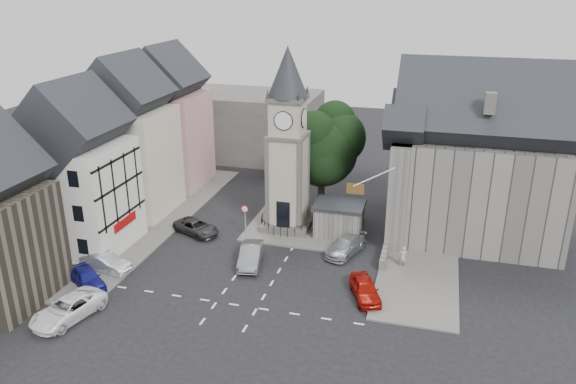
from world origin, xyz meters
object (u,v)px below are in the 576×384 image
(stone_shelter, at_px, (339,220))
(pedestrian, at_px, (403,257))
(clock_tower, at_px, (288,142))
(car_west_blue, at_px, (87,278))
(car_east_red, at_px, (365,289))

(stone_shelter, relative_size, pedestrian, 2.40)
(clock_tower, bearing_deg, car_west_blue, -129.42)
(clock_tower, distance_m, stone_shelter, 8.15)
(clock_tower, relative_size, stone_shelter, 3.78)
(car_west_blue, relative_size, pedestrian, 2.33)
(car_east_red, bearing_deg, stone_shelter, 89.34)
(clock_tower, bearing_deg, car_east_red, -50.00)
(car_east_red, bearing_deg, clock_tower, 108.34)
(stone_shelter, bearing_deg, car_east_red, -69.00)
(car_west_blue, distance_m, pedestrian, 24.02)
(stone_shelter, relative_size, car_east_red, 1.03)
(clock_tower, height_order, stone_shelter, clock_tower)
(pedestrian, bearing_deg, car_east_red, 57.62)
(stone_shelter, xyz_separation_m, pedestrian, (5.90, -4.34, -0.65))
(car_east_red, relative_size, pedestrian, 2.33)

